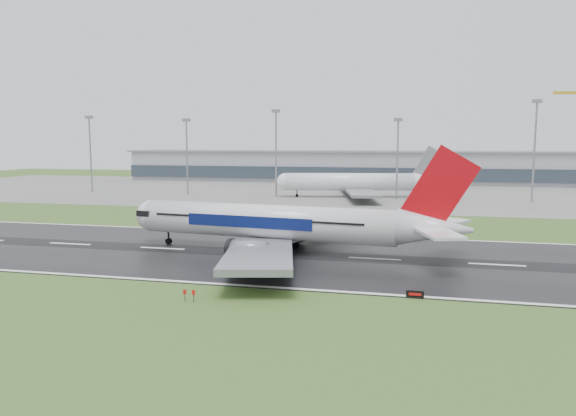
# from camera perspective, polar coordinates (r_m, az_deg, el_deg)

# --- Properties ---
(ground) EXTENTS (520.00, 520.00, 0.00)m
(ground) POSITION_cam_1_polar(r_m,az_deg,el_deg) (97.61, -2.62, -4.90)
(ground) COLOR #34551F
(ground) RESTS_ON ground
(runway) EXTENTS (400.00, 45.00, 0.10)m
(runway) POSITION_cam_1_polar(r_m,az_deg,el_deg) (97.60, -2.62, -4.87)
(runway) COLOR black
(runway) RESTS_ON ground
(apron) EXTENTS (400.00, 130.00, 0.08)m
(apron) POSITION_cam_1_polar(r_m,az_deg,el_deg) (219.36, 6.28, 1.74)
(apron) COLOR slate
(apron) RESTS_ON ground
(terminal) EXTENTS (240.00, 36.00, 15.00)m
(terminal) POSITION_cam_1_polar(r_m,az_deg,el_deg) (278.39, 7.79, 4.38)
(terminal) COLOR gray
(terminal) RESTS_ON ground
(main_airliner) EXTENTS (70.50, 67.85, 18.80)m
(main_airliner) POSITION_cam_1_polar(r_m,az_deg,el_deg) (96.32, 0.01, 0.67)
(main_airliner) COLOR silver
(main_airliner) RESTS_ON runway
(parked_airliner) EXTENTS (72.05, 68.76, 18.05)m
(parked_airliner) POSITION_cam_1_polar(r_m,az_deg,el_deg) (197.21, 7.32, 3.78)
(parked_airliner) COLOR silver
(parked_airliner) RESTS_ON apron
(runway_sign) EXTENTS (2.30, 0.27, 1.04)m
(runway_sign) POSITION_cam_1_polar(r_m,az_deg,el_deg) (72.18, 13.39, -8.97)
(runway_sign) COLOR black
(runway_sign) RESTS_ON ground
(floodmast_0) EXTENTS (0.64, 0.64, 29.43)m
(floodmast_0) POSITION_cam_1_polar(r_m,az_deg,el_deg) (229.83, -20.31, 5.26)
(floodmast_0) COLOR gray
(floodmast_0) RESTS_ON ground
(floodmast_1) EXTENTS (0.64, 0.64, 27.90)m
(floodmast_1) POSITION_cam_1_polar(r_m,az_deg,el_deg) (209.85, -10.72, 5.23)
(floodmast_1) COLOR gray
(floodmast_1) RESTS_ON ground
(floodmast_2) EXTENTS (0.64, 0.64, 30.85)m
(floodmast_2) POSITION_cam_1_polar(r_m,az_deg,el_deg) (198.19, -1.29, 5.68)
(floodmast_2) COLOR gray
(floodmast_2) RESTS_ON ground
(floodmast_3) EXTENTS (0.64, 0.64, 27.28)m
(floodmast_3) POSITION_cam_1_polar(r_m,az_deg,el_deg) (192.06, 11.58, 4.96)
(floodmast_3) COLOR gray
(floodmast_3) RESTS_ON ground
(floodmast_4) EXTENTS (0.64, 0.64, 32.90)m
(floodmast_4) POSITION_cam_1_polar(r_m,az_deg,el_deg) (195.86, 24.78, 5.32)
(floodmast_4) COLOR gray
(floodmast_4) RESTS_ON ground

